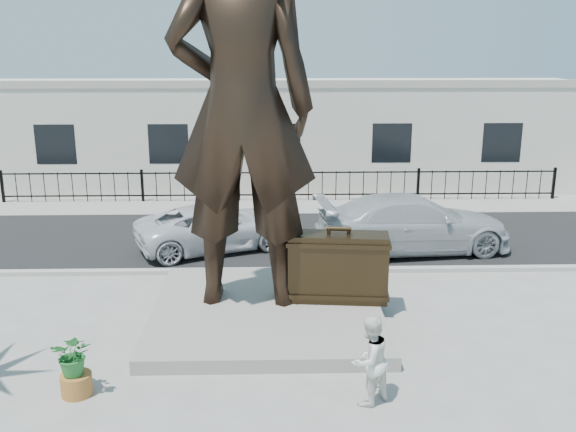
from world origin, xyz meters
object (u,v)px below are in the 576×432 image
object	(u,v)px
statue	(242,108)
suitcase	(338,267)
car_white	(216,227)
tourist	(369,360)

from	to	relation	value
statue	suitcase	xyz separation A→B (m)	(2.17, -0.10, -3.66)
car_white	statue	bearing A→B (deg)	170.83
tourist	car_white	world-z (taller)	tourist
suitcase	car_white	world-z (taller)	suitcase
statue	tourist	world-z (taller)	statue
tourist	car_white	size ratio (longest dim) A/B	0.34
suitcase	tourist	world-z (taller)	suitcase
statue	tourist	size ratio (longest dim) A/B	5.46
statue	suitcase	world-z (taller)	statue
suitcase	car_white	size ratio (longest dim) A/B	0.47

